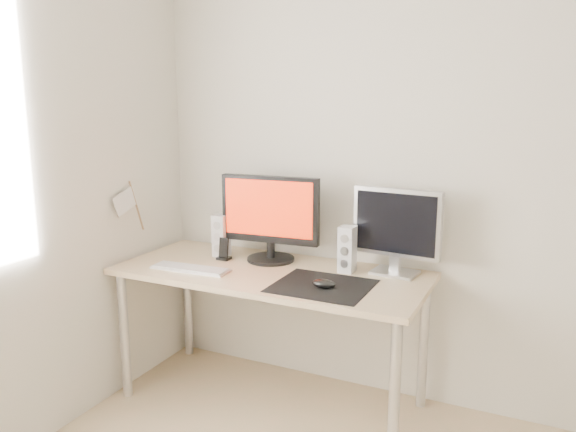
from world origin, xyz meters
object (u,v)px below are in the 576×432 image
(speaker_right, at_px, (347,249))
(second_monitor, at_px, (396,227))
(speaker_left, at_px, (221,235))
(keyboard, at_px, (190,268))
(mouse, at_px, (324,284))
(desk, at_px, (271,285))
(main_monitor, at_px, (270,215))
(phone_dock, at_px, (224,253))

(speaker_right, bearing_deg, second_monitor, 16.75)
(speaker_right, bearing_deg, speaker_left, -178.56)
(second_monitor, distance_m, keyboard, 1.07)
(mouse, height_order, desk, mouse)
(main_monitor, distance_m, second_monitor, 0.68)
(speaker_left, relative_size, phone_dock, 1.94)
(main_monitor, xyz_separation_m, keyboard, (-0.30, -0.33, -0.25))
(main_monitor, relative_size, second_monitor, 1.22)
(desk, bearing_deg, main_monitor, 118.11)
(second_monitor, bearing_deg, desk, -159.82)
(mouse, bearing_deg, phone_dock, 162.10)
(phone_dock, bearing_deg, keyboard, -102.76)
(second_monitor, xyz_separation_m, speaker_left, (-0.97, -0.09, -0.12))
(desk, distance_m, keyboard, 0.43)
(keyboard, height_order, phone_dock, phone_dock)
(main_monitor, distance_m, phone_dock, 0.34)
(mouse, distance_m, main_monitor, 0.58)
(keyboard, bearing_deg, main_monitor, 47.89)
(main_monitor, height_order, keyboard, main_monitor)
(mouse, distance_m, speaker_right, 0.31)
(mouse, relative_size, speaker_right, 0.47)
(second_monitor, bearing_deg, speaker_right, -163.25)
(main_monitor, xyz_separation_m, speaker_right, (0.45, -0.01, -0.14))
(desk, height_order, second_monitor, second_monitor)
(desk, bearing_deg, phone_dock, 167.47)
(desk, bearing_deg, mouse, -22.62)
(main_monitor, xyz_separation_m, phone_dock, (-0.24, -0.09, -0.22))
(mouse, xyz_separation_m, speaker_left, (-0.73, 0.28, 0.10))
(desk, height_order, main_monitor, main_monitor)
(mouse, distance_m, second_monitor, 0.49)
(speaker_left, distance_m, speaker_right, 0.74)
(mouse, distance_m, keyboard, 0.74)
(speaker_left, bearing_deg, main_monitor, 5.88)
(second_monitor, height_order, phone_dock, second_monitor)
(speaker_left, bearing_deg, speaker_right, 1.44)
(desk, distance_m, speaker_left, 0.44)
(speaker_left, xyz_separation_m, phone_dock, (0.05, -0.06, -0.08))
(speaker_left, xyz_separation_m, speaker_right, (0.74, 0.02, 0.00))
(mouse, relative_size, desk, 0.07)
(main_monitor, bearing_deg, keyboard, -132.11)
(main_monitor, bearing_deg, desk, -61.89)
(keyboard, xyz_separation_m, phone_dock, (0.05, 0.24, 0.03))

